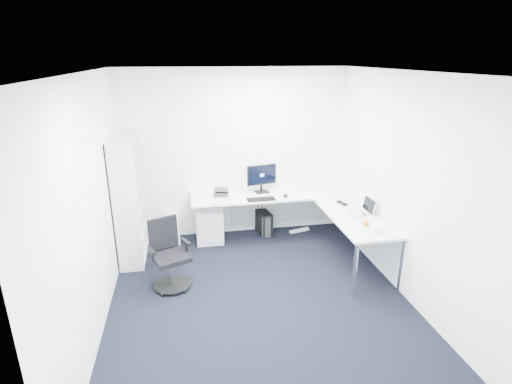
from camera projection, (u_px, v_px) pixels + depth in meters
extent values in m
plane|color=black|center=(260.00, 300.00, 4.91)|extent=(4.20, 4.20, 0.00)
plane|color=white|center=(260.00, 72.00, 4.04)|extent=(4.20, 4.20, 0.00)
cube|color=white|center=(235.00, 154.00, 6.43)|extent=(3.60, 0.02, 2.70)
cube|color=white|center=(324.00, 307.00, 2.52)|extent=(3.60, 0.02, 2.70)
cube|color=white|center=(91.00, 208.00, 4.16)|extent=(0.02, 4.20, 2.70)
cube|color=white|center=(407.00, 188.00, 4.79)|extent=(0.02, 4.20, 2.70)
cube|color=silver|center=(209.00, 221.00, 6.44)|extent=(0.42, 0.52, 0.64)
cube|color=black|center=(264.00, 223.00, 6.69)|extent=(0.24, 0.43, 0.39)
cube|color=#BDB7A0|center=(173.00, 230.00, 6.41)|extent=(0.22, 0.44, 0.41)
cube|color=silver|center=(299.00, 230.00, 6.83)|extent=(0.36, 0.15, 0.04)
cube|color=black|center=(261.00, 199.00, 6.12)|extent=(0.43, 0.16, 0.02)
cube|color=black|center=(286.00, 196.00, 6.25)|extent=(0.09, 0.11, 0.03)
cube|color=silver|center=(339.00, 213.00, 5.58)|extent=(0.18, 0.48, 0.02)
sphere|color=orange|center=(366.00, 223.00, 5.17)|extent=(0.08, 0.08, 0.08)
cube|color=silver|center=(377.00, 229.00, 5.02)|extent=(0.12, 0.21, 0.07)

